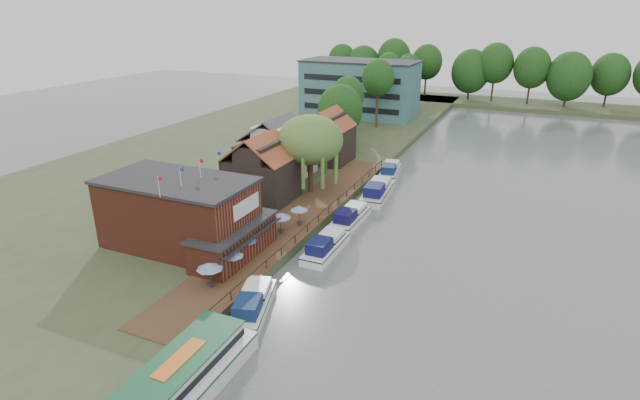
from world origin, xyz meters
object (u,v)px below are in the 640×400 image
at_px(cottage_b, 278,146).
at_px(umbrella_2, 247,247).
at_px(umbrella_4, 299,215).
at_px(cruiser_0, 253,300).
at_px(cottage_c, 328,136).
at_px(umbrella_0, 210,275).
at_px(cruiser_1, 326,244).
at_px(cruiser_4, 390,169).
at_px(willow, 310,154).
at_px(umbrella_3, 281,223).
at_px(hotel_block, 360,88).
at_px(cottage_a, 261,168).
at_px(cruiser_2, 351,215).
at_px(cruiser_3, 377,189).
at_px(pub, 195,216).
at_px(umbrella_1, 232,262).
at_px(swan, 225,329).
at_px(tour_boat, 175,384).

bearing_deg(cottage_b, umbrella_2, -68.35).
height_order(umbrella_4, cruiser_0, umbrella_4).
relative_size(cottage_c, umbrella_0, 3.58).
height_order(cruiser_0, cruiser_1, cruiser_1).
height_order(cruiser_0, cruiser_4, cruiser_0).
distance_m(willow, umbrella_3, 14.25).
distance_m(hotel_block, cruiser_1, 68.01).
height_order(cottage_b, cruiser_0, cottage_b).
distance_m(cottage_a, cruiser_2, 13.00).
relative_size(cottage_a, cruiser_3, 0.84).
xyz_separation_m(umbrella_2, umbrella_4, (1.19, 9.25, 0.00)).
xyz_separation_m(hotel_block, cottage_b, (4.00, -46.00, -1.90)).
xyz_separation_m(hotel_block, cruiser_0, (18.36, -77.25, -6.07)).
bearing_deg(umbrella_4, cottage_c, 106.02).
bearing_deg(umbrella_2, hotel_block, 101.08).
relative_size(cottage_c, cruiser_2, 0.93).
relative_size(cruiser_1, cruiser_2, 1.00).
relative_size(pub, cruiser_1, 2.19).
bearing_deg(hotel_block, cottage_b, -85.03).
distance_m(pub, cottage_b, 25.33).
xyz_separation_m(umbrella_0, umbrella_1, (0.42, 2.79, 0.00)).
bearing_deg(cruiser_3, umbrella_1, -105.89).
distance_m(cruiser_1, cruiser_2, 8.35).
relative_size(umbrella_1, umbrella_3, 1.00).
bearing_deg(cruiser_1, umbrella_1, -120.08).
height_order(umbrella_3, cruiser_3, umbrella_3).
bearing_deg(umbrella_4, umbrella_2, -97.32).
relative_size(umbrella_0, cruiser_2, 0.26).
bearing_deg(hotel_block, umbrella_2, -78.92).
height_order(umbrella_3, cruiser_4, umbrella_3).
relative_size(cruiser_2, swan, 20.84).
distance_m(willow, cruiser_0, 27.61).
xyz_separation_m(cottage_a, umbrella_3, (7.17, -8.43, -2.96)).
bearing_deg(cruiser_0, willow, 87.28).
distance_m(hotel_block, cruiser_0, 79.63).
distance_m(cruiser_0, tour_boat, 11.26).
relative_size(cottage_b, umbrella_2, 4.04).
distance_m(willow, umbrella_2, 20.45).
bearing_deg(cruiser_0, cottage_a, 100.77).
bearing_deg(hotel_block, pub, -83.57).
bearing_deg(cruiser_4, cruiser_3, -91.40).
height_order(cruiser_0, cruiser_2, cruiser_2).
bearing_deg(umbrella_2, cruiser_3, 76.64).
height_order(pub, hotel_block, hotel_block).
bearing_deg(tour_boat, cottage_c, 101.96).
height_order(umbrella_2, swan, umbrella_2).
height_order(cottage_b, umbrella_1, cottage_b).
relative_size(pub, cruiser_2, 2.18).
bearing_deg(cottage_a, cottage_b, 106.70).
distance_m(cottage_b, umbrella_2, 26.98).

